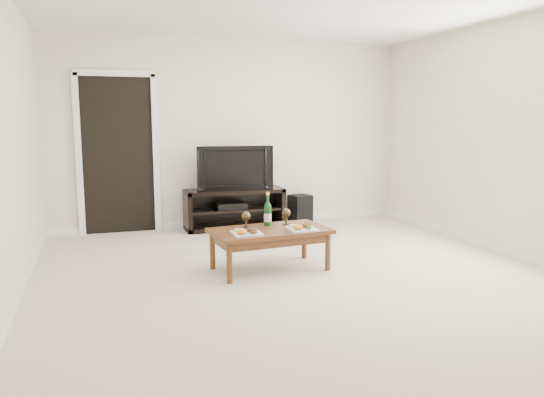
{
  "coord_description": "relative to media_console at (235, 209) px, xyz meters",
  "views": [
    {
      "loc": [
        -1.81,
        -4.54,
        1.52
      ],
      "look_at": [
        -0.12,
        0.58,
        0.7
      ],
      "focal_mm": 35.0,
      "sensor_mm": 36.0,
      "label": 1
    }
  ],
  "objects": [
    {
      "name": "floor",
      "position": [
        0.04,
        -2.5,
        -0.28
      ],
      "size": [
        5.5,
        5.5,
        0.0
      ],
      "primitive_type": "plane",
      "color": "beige",
      "rests_on": "ground"
    },
    {
      "name": "subwoofer",
      "position": [
        1.01,
        0.09,
        -0.07
      ],
      "size": [
        0.32,
        0.32,
        0.41
      ],
      "primitive_type": "cube",
      "rotation": [
        0.0,
        0.0,
        0.19
      ],
      "color": "black",
      "rests_on": "ground"
    },
    {
      "name": "media_console",
      "position": [
        0.0,
        0.0,
        0.0
      ],
      "size": [
        1.37,
        0.45,
        0.55
      ],
      "primitive_type": "cube",
      "color": "black",
      "rests_on": "ground"
    },
    {
      "name": "wine_bottle",
      "position": [
        -0.13,
        -1.92,
        0.32
      ],
      "size": [
        0.07,
        0.07,
        0.35
      ],
      "primitive_type": "cylinder",
      "color": "#103D16",
      "rests_on": "coffee_table"
    },
    {
      "name": "television",
      "position": [
        -0.0,
        0.0,
        0.57
      ],
      "size": [
        1.05,
        0.22,
        0.6
      ],
      "primitive_type": "imported",
      "rotation": [
        0.0,
        0.0,
        -0.08
      ],
      "color": "black",
      "rests_on": "media_console"
    },
    {
      "name": "goblet_right",
      "position": [
        0.07,
        -1.91,
        0.23
      ],
      "size": [
        0.09,
        0.09,
        0.17
      ],
      "primitive_type": null,
      "color": "#3B3120",
      "rests_on": "coffee_table"
    },
    {
      "name": "back_wall",
      "position": [
        0.04,
        0.27,
        1.02
      ],
      "size": [
        5.0,
        0.04,
        2.6
      ],
      "primitive_type": "cube",
      "color": "silver",
      "rests_on": "ground"
    },
    {
      "name": "coffee_table",
      "position": [
        -0.16,
        -2.09,
        -0.07
      ],
      "size": [
        1.22,
        0.75,
        0.42
      ],
      "primitive_type": "cube",
      "rotation": [
        0.0,
        0.0,
        0.1
      ],
      "color": "brown",
      "rests_on": "ground"
    },
    {
      "name": "goblet_left",
      "position": [
        -0.37,
        -1.95,
        0.23
      ],
      "size": [
        0.09,
        0.09,
        0.17
      ],
      "primitive_type": null,
      "color": "#3B3120",
      "rests_on": "coffee_table"
    },
    {
      "name": "av_receiver",
      "position": [
        -0.05,
        -0.01,
        0.05
      ],
      "size": [
        0.41,
        0.31,
        0.08
      ],
      "primitive_type": "cube",
      "rotation": [
        0.0,
        0.0,
        -0.03
      ],
      "color": "black",
      "rests_on": "media_console"
    },
    {
      "name": "plate_right",
      "position": [
        0.13,
        -2.22,
        0.18
      ],
      "size": [
        0.27,
        0.27,
        0.07
      ],
      "primitive_type": "cube",
      "color": "white",
      "rests_on": "coffee_table"
    },
    {
      "name": "doorway",
      "position": [
        -1.51,
        0.24,
        0.75
      ],
      "size": [
        0.9,
        0.02,
        2.05
      ],
      "primitive_type": "cube",
      "color": "black",
      "rests_on": "ground"
    },
    {
      "name": "plate_left",
      "position": [
        -0.45,
        -2.25,
        0.18
      ],
      "size": [
        0.27,
        0.27,
        0.07
      ],
      "primitive_type": "cube",
      "color": "white",
      "rests_on": "coffee_table"
    }
  ]
}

